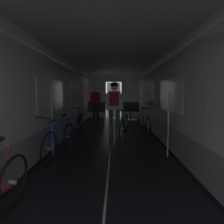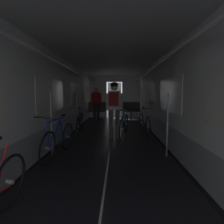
% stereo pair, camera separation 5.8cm
% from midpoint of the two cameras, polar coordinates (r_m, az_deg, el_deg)
% --- Properties ---
extents(ground_plane, '(60.00, 60.00, 0.00)m').
position_cam_midpoint_polar(ground_plane, '(2.47, -2.63, -28.49)').
color(ground_plane, black).
extents(train_car_shell, '(3.14, 12.34, 2.57)m').
position_cam_midpoint_polar(train_car_shell, '(5.65, 0.05, 8.70)').
color(train_car_shell, black).
rests_on(train_car_shell, ground).
extents(bench_seat_far_left, '(0.98, 0.51, 0.95)m').
position_cam_midpoint_polar(bench_seat_far_left, '(10.21, -4.31, 0.90)').
color(bench_seat_far_left, gray).
rests_on(bench_seat_far_left, ground).
extents(bench_seat_far_right, '(0.98, 0.51, 0.95)m').
position_cam_midpoint_polar(bench_seat_far_right, '(10.18, 5.82, 0.87)').
color(bench_seat_far_right, gray).
rests_on(bench_seat_far_right, ground).
extents(bicycle_purple, '(0.44, 1.69, 0.95)m').
position_cam_midpoint_polar(bicycle_purple, '(6.74, -9.38, -3.11)').
color(bicycle_purple, black).
rests_on(bicycle_purple, ground).
extents(bicycle_silver, '(0.44, 1.69, 0.94)m').
position_cam_midpoint_polar(bicycle_silver, '(6.72, 9.89, -3.13)').
color(bicycle_silver, black).
rests_on(bicycle_silver, ground).
extents(bicycle_blue, '(0.47, 1.69, 0.95)m').
position_cam_midpoint_polar(bicycle_blue, '(4.37, -15.17, -7.91)').
color(bicycle_blue, black).
rests_on(bicycle_blue, ground).
extents(person_cyclist_aisle, '(0.54, 0.41, 1.73)m').
position_cam_midpoint_polar(person_cyclist_aisle, '(5.83, 0.94, 2.44)').
color(person_cyclist_aisle, brown).
rests_on(person_cyclist_aisle, ground).
extents(bicycle_teal_in_aisle, '(0.47, 1.67, 0.94)m').
position_cam_midpoint_polar(bicycle_teal_in_aisle, '(6.18, 3.82, -3.82)').
color(bicycle_teal_in_aisle, black).
rests_on(bicycle_teal_in_aisle, ground).
extents(person_standing_near_bench, '(0.53, 0.23, 1.69)m').
position_cam_midpoint_polar(person_standing_near_bench, '(9.81, -4.54, 3.10)').
color(person_standing_near_bench, '#2D2D33').
rests_on(person_standing_near_bench, ground).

